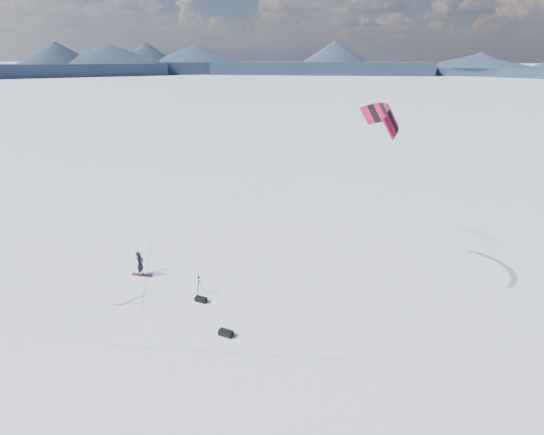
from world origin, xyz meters
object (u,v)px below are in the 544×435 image
(snowboard, at_px, (142,275))
(snowkiter, at_px, (142,275))
(tripod, at_px, (199,282))
(gear_bag_b, at_px, (226,333))
(gear_bag_a, at_px, (201,299))

(snowboard, bearing_deg, snowkiter, 135.48)
(snowkiter, bearing_deg, tripod, -111.01)
(tripod, xyz_separation_m, gear_bag_b, (3.06, -3.42, -0.62))
(snowkiter, distance_m, gear_bag_a, 5.58)
(snowboard, distance_m, tripod, 4.90)
(tripod, height_order, gear_bag_b, tripod)
(snowkiter, distance_m, gear_bag_b, 9.05)
(tripod, height_order, gear_bag_a, tripod)
(snowkiter, height_order, tripod, tripod)
(snowkiter, relative_size, gear_bag_b, 2.12)
(snowkiter, xyz_separation_m, gear_bag_a, (5.26, -1.88, 0.15))
(tripod, relative_size, gear_bag_a, 1.53)
(snowboard, distance_m, gear_bag_b, 8.96)
(snowboard, height_order, gear_bag_b, gear_bag_b)
(snowboard, relative_size, gear_bag_b, 1.80)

